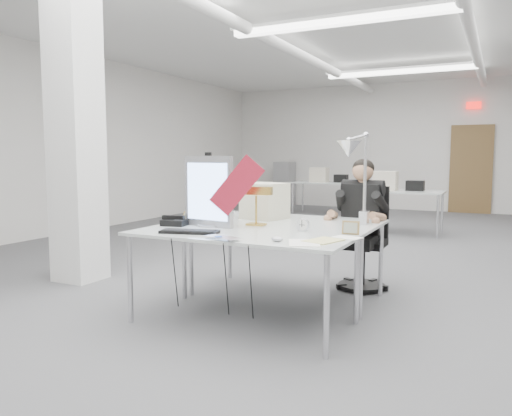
{
  "coord_description": "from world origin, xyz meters",
  "views": [
    {
      "loc": [
        1.85,
        -6.03,
        1.37
      ],
      "look_at": [
        -0.13,
        -2.0,
        0.9
      ],
      "focal_mm": 35.0,
      "sensor_mm": 36.0,
      "label": 1
    }
  ],
  "objects": [
    {
      "name": "bg_desk_b",
      "position": [
        -1.8,
        5.2,
        0.74
      ],
      "size": [
        1.6,
        0.8,
        0.02
      ],
      "primitive_type": "cube",
      "color": "silver",
      "rests_on": "room_shell"
    },
    {
      "name": "desk_main",
      "position": [
        0.0,
        -2.5,
        0.74
      ],
      "size": [
        1.8,
        0.9,
        0.02
      ],
      "primitive_type": "cube",
      "color": "silver",
      "rests_on": "room_shell"
    },
    {
      "name": "architect_lamp",
      "position": [
        0.76,
        -1.84,
        1.22
      ],
      "size": [
        0.37,
        0.76,
        0.94
      ],
      "primitive_type": null,
      "rotation": [
        0.0,
        0.0,
        -0.17
      ],
      "color": "silver",
      "rests_on": "desk_second"
    },
    {
      "name": "desk_clock",
      "position": [
        0.41,
        -2.22,
        0.81
      ],
      "size": [
        0.11,
        0.05,
        0.11
      ],
      "primitive_type": "cylinder",
      "rotation": [
        1.57,
        0.0,
        0.17
      ],
      "color": "silver",
      "rests_on": "desk_main"
    },
    {
      "name": "laptop",
      "position": [
        0.02,
        -2.92,
        0.77
      ],
      "size": [
        0.33,
        0.26,
        0.02
      ],
      "primitive_type": "imported",
      "rotation": [
        0.0,
        0.0,
        -0.28
      ],
      "color": "silver",
      "rests_on": "desk_main"
    },
    {
      "name": "bankers_lamp",
      "position": [
        -0.08,
        -2.08,
        0.93
      ],
      "size": [
        0.32,
        0.18,
        0.34
      ],
      "primitive_type": null,
      "rotation": [
        0.0,
        0.0,
        0.2
      ],
      "color": "gold",
      "rests_on": "desk_main"
    },
    {
      "name": "desk_second",
      "position": [
        0.0,
        -1.6,
        0.74
      ],
      "size": [
        1.8,
        0.9,
        0.02
      ],
      "primitive_type": "cube",
      "color": "silver",
      "rests_on": "room_shell"
    },
    {
      "name": "picture_frame_right",
      "position": [
        0.81,
        -2.22,
        0.81
      ],
      "size": [
        0.14,
        0.05,
        0.11
      ],
      "primitive_type": "cube",
      "rotation": [
        -0.21,
        0.0,
        0.11
      ],
      "color": "olive",
      "rests_on": "desk_main"
    },
    {
      "name": "paper_stack_c",
      "position": [
        0.83,
        -2.4,
        0.76
      ],
      "size": [
        0.23,
        0.19,
        0.01
      ],
      "primitive_type": "cube",
      "rotation": [
        0.0,
        0.0,
        -0.26
      ],
      "color": "white",
      "rests_on": "desk_main"
    },
    {
      "name": "paper_stack_a",
      "position": [
        0.62,
        -2.75,
        0.76
      ],
      "size": [
        0.32,
        0.36,
        0.01
      ],
      "primitive_type": "cube",
      "rotation": [
        0.0,
        0.0,
        0.41
      ],
      "color": "white",
      "rests_on": "desk_main"
    },
    {
      "name": "mouse",
      "position": [
        0.43,
        -2.78,
        0.77
      ],
      "size": [
        0.09,
        0.07,
        0.04
      ],
      "primitive_type": "ellipsoid",
      "rotation": [
        0.0,
        0.0,
        -0.08
      ],
      "color": "#AAAAAE",
      "rests_on": "desk_main"
    },
    {
      "name": "pennant",
      "position": [
        -0.13,
        -2.36,
        1.12
      ],
      "size": [
        0.47,
        0.13,
        0.52
      ],
      "primitive_type": "cube",
      "rotation": [
        0.0,
        -0.87,
        0.26
      ],
      "color": "maroon",
      "rests_on": "monitor"
    },
    {
      "name": "room_shell",
      "position": [
        0.04,
        0.13,
        1.69
      ],
      "size": [
        10.04,
        14.04,
        3.24
      ],
      "color": "#4D4E50",
      "rests_on": "ground"
    },
    {
      "name": "picture_frame_left",
      "position": [
        -0.74,
        -2.17,
        0.8
      ],
      "size": [
        0.13,
        0.04,
        0.1
      ],
      "primitive_type": "cube",
      "rotation": [
        -0.21,
        0.0,
        -0.04
      ],
      "color": "#A68347",
      "rests_on": "desk_main"
    },
    {
      "name": "office_chair",
      "position": [
        0.61,
        -1.01,
        0.49
      ],
      "size": [
        0.49,
        0.49,
        0.98
      ],
      "primitive_type": null,
      "rotation": [
        0.0,
        0.0,
        -0.03
      ],
      "color": "black",
      "rests_on": "room_shell"
    },
    {
      "name": "beige_monitor",
      "position": [
        -0.22,
        -1.62,
        0.93
      ],
      "size": [
        0.44,
        0.43,
        0.35
      ],
      "primitive_type": "cube",
      "rotation": [
        0.0,
        0.0,
        -0.23
      ],
      "color": "beige",
      "rests_on": "desk_second"
    },
    {
      "name": "paper_stack_b",
      "position": [
        0.72,
        -2.61,
        0.76
      ],
      "size": [
        0.27,
        0.32,
        0.01
      ],
      "primitive_type": "cube",
      "rotation": [
        0.0,
        0.0,
        -0.31
      ],
      "color": "#D6CE80",
      "rests_on": "desk_main"
    },
    {
      "name": "bg_desk_a",
      "position": [
        0.2,
        3.0,
        0.74
      ],
      "size": [
        1.6,
        0.8,
        0.02
      ],
      "primitive_type": "cube",
      "color": "silver",
      "rests_on": "room_shell"
    },
    {
      "name": "filing_cabinet",
      "position": [
        -3.5,
        6.65,
        0.6
      ],
      "size": [
        0.45,
        0.55,
        1.2
      ],
      "primitive_type": "cube",
      "color": "gray",
      "rests_on": "room_shell"
    },
    {
      "name": "keyboard",
      "position": [
        -0.36,
        -2.72,
        0.77
      ],
      "size": [
        0.49,
        0.27,
        0.02
      ],
      "primitive_type": "cube",
      "rotation": [
        0.0,
        0.0,
        0.26
      ],
      "color": "black",
      "rests_on": "desk_main"
    },
    {
      "name": "seated_person",
      "position": [
        0.61,
        -1.06,
        0.9
      ],
      "size": [
        0.48,
        0.59,
        0.87
      ],
      "primitive_type": null,
      "rotation": [
        0.0,
        0.0,
        -0.03
      ],
      "color": "black",
      "rests_on": "office_chair"
    },
    {
      "name": "desk_phone",
      "position": [
        -0.73,
        -2.4,
        0.78
      ],
      "size": [
        0.24,
        0.22,
        0.05
      ],
      "primitive_type": "cube",
      "rotation": [
        0.0,
        0.0,
        0.18
      ],
      "color": "black",
      "rests_on": "desk_main"
    },
    {
      "name": "monitor",
      "position": [
        -0.42,
        -2.33,
        1.06
      ],
      "size": [
        0.5,
        0.11,
        0.62
      ],
      "primitive_type": "cube",
      "rotation": [
        0.0,
        0.0,
        -0.12
      ],
      "color": "#A4A3A8",
      "rests_on": "desk_main"
    }
  ]
}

